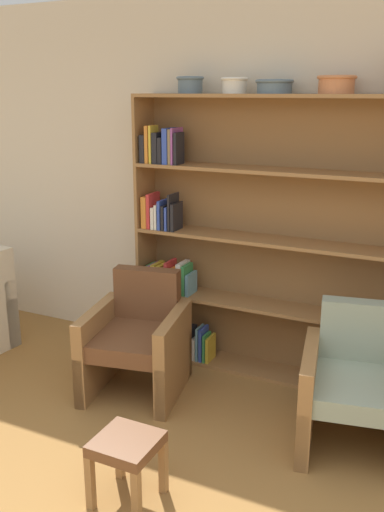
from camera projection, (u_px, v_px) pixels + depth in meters
wall_back at (299, 191)px, 4.08m from camera, size 12.00×0.06×2.75m
bookshelf at (250, 246)px, 4.17m from camera, size 2.12×0.30×2.04m
bowl_terracotta at (190, 84)px, 4.03m from camera, size 0.20×0.20×0.12m
bowl_sage at (235, 84)px, 3.89m from camera, size 0.19×0.19×0.11m
bowl_brass at (275, 86)px, 3.78m from camera, size 0.26×0.26×0.09m
bowl_cream at (337, 83)px, 3.60m from camera, size 0.25×0.25×0.11m
armchair_leather at (138, 339)px, 4.02m from camera, size 0.76×0.79×0.83m
armchair_cushioned at (357, 386)px, 3.38m from camera, size 0.76×0.79×0.83m
footstool at (127, 451)px, 2.91m from camera, size 0.31×0.31×0.37m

